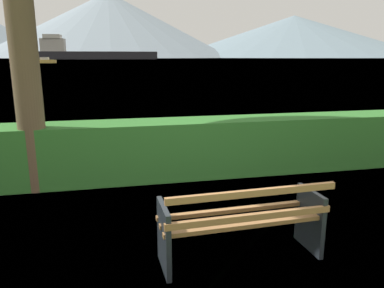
# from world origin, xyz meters

# --- Properties ---
(ground_plane) EXTENTS (1400.00, 1400.00, 0.00)m
(ground_plane) POSITION_xyz_m (0.00, 0.00, 0.00)
(ground_plane) COLOR #567A38
(water_surface) EXTENTS (620.00, 620.00, 0.00)m
(water_surface) POSITION_xyz_m (0.00, 308.70, 0.00)
(water_surface) COLOR #7A99A8
(water_surface) RESTS_ON ground_plane
(park_bench) EXTENTS (1.71, 0.64, 0.87)m
(park_bench) POSITION_xyz_m (0.00, -0.06, 0.43)
(park_bench) COLOR olive
(park_bench) RESTS_ON ground_plane
(hedge_row) EXTENTS (12.20, 0.79, 0.99)m
(hedge_row) POSITION_xyz_m (0.00, 2.84, 0.49)
(hedge_row) COLOR #2D6B28
(hedge_row) RESTS_ON ground_plane
(cargo_ship_large) EXTENTS (83.43, 13.04, 15.91)m
(cargo_ship_large) POSITION_xyz_m (-17.47, 262.02, 4.45)
(cargo_ship_large) COLOR #232328
(cargo_ship_large) RESTS_ON water_surface
(sailboat_mid) EXTENTS (6.70, 3.11, 1.79)m
(sailboat_mid) POSITION_xyz_m (-20.80, 118.72, 0.65)
(sailboat_mid) COLOR gold
(sailboat_mid) RESTS_ON water_surface
(distant_hills) EXTENTS (827.26, 381.93, 85.90)m
(distant_hills) POSITION_xyz_m (38.84, 544.92, 38.73)
(distant_hills) COLOR gray
(distant_hills) RESTS_ON ground_plane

